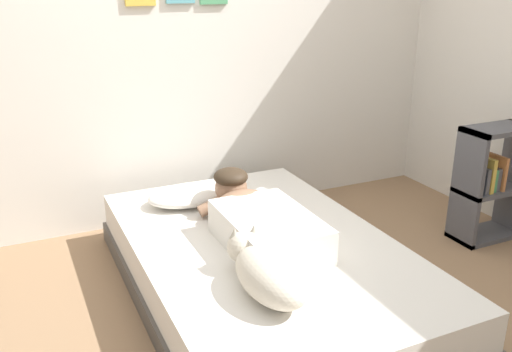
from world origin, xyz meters
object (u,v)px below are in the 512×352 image
coffee_cup (264,195)px  bookshelf (489,182)px  cell_phone (239,242)px  pillow (190,195)px  bed (264,269)px  dog (267,272)px  person_lying (257,218)px

coffee_cup → bookshelf: (1.37, -0.48, 0.03)m
cell_phone → pillow: bearing=95.7°
bed → pillow: size_ratio=4.02×
bookshelf → dog: bearing=-165.3°
pillow → person_lying: person_lying is taller
pillow → dog: 1.12m
person_lying → cell_phone: size_ratio=6.57×
person_lying → dog: 0.56m
bed → dog: bearing=-114.2°
person_lying → coffee_cup: size_ratio=7.36×
dog → pillow: bearing=88.9°
dog → cell_phone: dog is taller
bed → cell_phone: 0.21m
cell_phone → bookshelf: (1.73, -0.02, 0.07)m
pillow → dog: dog is taller
bed → cell_phone: cell_phone is taller
coffee_cup → dog: bearing=-115.0°
bed → dog: 0.56m
cell_phone → bookshelf: 1.73m
bed → coffee_cup: 0.60m
pillow → bookshelf: size_ratio=0.69×
person_lying → bookshelf: (1.62, -0.05, -0.04)m
coffee_cup → cell_phone: (-0.36, -0.46, -0.03)m
dog → cell_phone: (0.08, 0.50, -0.10)m
pillow → bed: bearing=-74.9°
dog → cell_phone: size_ratio=4.11×
pillow → bookshelf: 1.90m
bed → pillow: bearing=105.1°
dog → cell_phone: bearing=80.5°
bed → cell_phone: size_ratio=14.94×
bed → bookshelf: size_ratio=2.79×
dog → coffee_cup: (0.45, 0.96, -0.07)m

